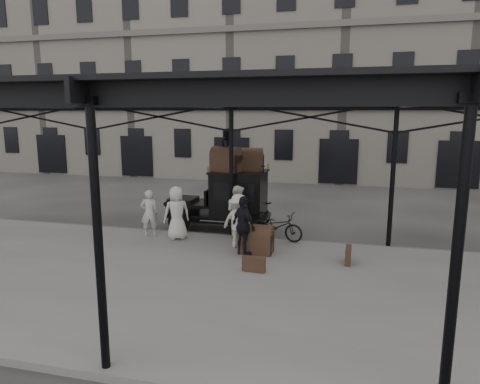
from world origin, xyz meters
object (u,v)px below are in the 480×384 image
(taxi, at_px, (230,198))
(bicycle, at_px, (277,226))
(porter_official, at_px, (244,226))
(steamer_trunk_roof_near, at_px, (226,161))
(steamer_trunk_platform, at_px, (256,241))
(porter_left, at_px, (149,213))

(taxi, relative_size, bicycle, 2.09)
(porter_official, relative_size, bicycle, 0.99)
(steamer_trunk_roof_near, bearing_deg, steamer_trunk_platform, -40.48)
(taxi, bearing_deg, steamer_trunk_platform, -60.45)
(bicycle, bearing_deg, porter_left, 112.31)
(porter_left, distance_m, porter_official, 3.67)
(porter_official, xyz_separation_m, steamer_trunk_roof_near, (-1.28, 2.69, 1.52))
(porter_official, distance_m, bicycle, 1.90)
(taxi, bearing_deg, steamer_trunk_roof_near, -108.07)
(steamer_trunk_platform, bearing_deg, bicycle, 76.93)
(porter_left, height_order, bicycle, porter_left)
(porter_official, distance_m, steamer_trunk_platform, 0.67)
(porter_left, bearing_deg, bicycle, 166.41)
(steamer_trunk_platform, bearing_deg, taxi, 121.76)
(bicycle, relative_size, steamer_trunk_platform, 1.81)
(porter_official, bearing_deg, taxi, -25.56)
(taxi, height_order, porter_left, taxi)
(porter_left, distance_m, bicycle, 4.22)
(steamer_trunk_roof_near, relative_size, steamer_trunk_platform, 1.02)
(bicycle, height_order, steamer_trunk_platform, bicycle)
(porter_official, relative_size, steamer_trunk_platform, 1.80)
(taxi, height_order, steamer_trunk_roof_near, steamer_trunk_roof_near)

